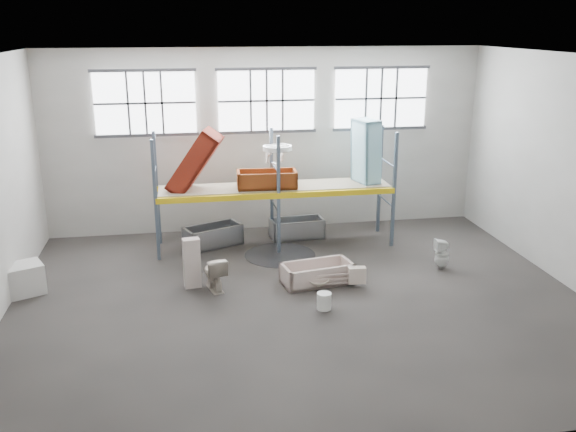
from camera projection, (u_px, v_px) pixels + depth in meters
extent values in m
cube|color=#433D39|center=(300.00, 302.00, 13.18)|extent=(12.00, 10.00, 0.10)
cube|color=silver|center=(301.00, 54.00, 11.67)|extent=(12.00, 10.00, 0.10)
cube|color=#9F9B93|center=(266.00, 140.00, 17.18)|extent=(12.00, 0.10, 5.00)
cube|color=#B8B3AB|center=(377.00, 287.00, 7.67)|extent=(12.00, 0.10, 5.00)
cube|color=#A7A39B|center=(576.00, 174.00, 13.40)|extent=(0.10, 10.00, 5.00)
cube|color=white|center=(145.00, 103.00, 16.23)|extent=(2.60, 0.04, 1.60)
cube|color=white|center=(267.00, 101.00, 16.75)|extent=(2.60, 0.04, 1.60)
cube|color=white|center=(381.00, 98.00, 17.26)|extent=(2.60, 0.04, 1.60)
cube|color=slate|center=(156.00, 201.00, 14.97)|extent=(0.08, 0.08, 3.00)
cube|color=slate|center=(157.00, 189.00, 16.10)|extent=(0.08, 0.08, 3.00)
cube|color=slate|center=(279.00, 196.00, 15.45)|extent=(0.08, 0.08, 3.00)
cube|color=slate|center=(272.00, 184.00, 16.58)|extent=(0.08, 0.08, 3.00)
cube|color=slate|center=(394.00, 190.00, 15.93)|extent=(0.08, 0.08, 3.00)
cube|color=slate|center=(380.00, 179.00, 17.06)|extent=(0.08, 0.08, 3.00)
cube|color=yellow|center=(279.00, 196.00, 15.45)|extent=(6.00, 0.10, 0.14)
cube|color=yellow|center=(272.00, 184.00, 16.58)|extent=(6.00, 0.10, 0.14)
cube|color=gray|center=(275.00, 187.00, 15.99)|extent=(5.90, 1.10, 0.03)
cylinder|color=black|center=(280.00, 255.00, 15.71)|extent=(1.80, 1.80, 0.00)
cube|color=beige|center=(357.00, 275.00, 13.73)|extent=(0.40, 0.22, 0.37)
imported|color=#F4E2C8|center=(318.00, 282.00, 13.65)|extent=(0.56, 0.56, 0.16)
imported|color=beige|center=(214.00, 273.00, 13.58)|extent=(0.60, 0.84, 0.77)
cube|color=beige|center=(192.00, 263.00, 13.67)|extent=(0.39, 0.28, 1.12)
imported|color=white|center=(442.00, 254.00, 14.76)|extent=(0.35, 0.34, 0.73)
imported|color=white|center=(277.00, 169.00, 15.60)|extent=(0.83, 0.70, 0.65)
cylinder|color=silver|center=(324.00, 301.00, 12.71)|extent=(0.39, 0.39, 0.35)
cube|color=silver|center=(24.00, 279.00, 13.41)|extent=(0.98, 0.92, 0.66)
cube|color=beige|center=(24.00, 276.00, 13.84)|extent=(0.64, 0.64, 0.45)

